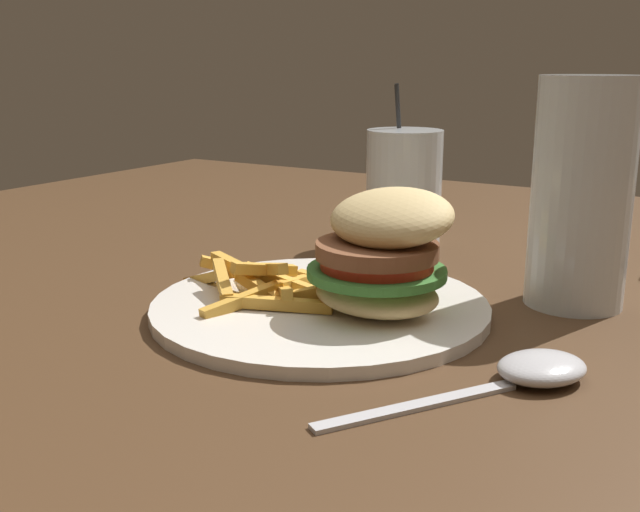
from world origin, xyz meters
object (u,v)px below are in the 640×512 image
Objects in this scene: spoon at (533,370)px; meal_plate_near at (347,280)px; beer_glass at (581,202)px; juice_glass at (404,192)px.

meal_plate_near is at bearing 106.69° from spoon.
beer_glass is 1.07× the size of juice_glass.
meal_plate_near reaches higher than spoon.
juice_glass reaches higher than meal_plate_near.
beer_glass is at bearing 41.38° from meal_plate_near.
spoon is (0.02, -0.18, -0.08)m from beer_glass.
juice_glass is (-0.07, 0.25, 0.03)m from meal_plate_near.
juice_glass is at bearing 105.35° from meal_plate_near.
meal_plate_near is at bearing -138.62° from beer_glass.
beer_glass is 0.19m from spoon.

